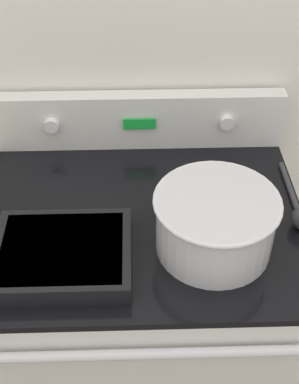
% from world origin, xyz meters
% --- Properties ---
extents(kitchen_wall, '(8.00, 0.05, 2.50)m').
position_xyz_m(kitchen_wall, '(0.00, 0.69, 1.25)').
color(kitchen_wall, silver).
rests_on(kitchen_wall, ground_plane).
extents(stove_range, '(0.81, 0.69, 0.91)m').
position_xyz_m(stove_range, '(0.00, 0.33, 0.45)').
color(stove_range, silver).
rests_on(stove_range, ground_plane).
extents(control_panel, '(0.81, 0.07, 0.17)m').
position_xyz_m(control_panel, '(0.00, 0.63, 0.99)').
color(control_panel, silver).
rests_on(control_panel, stove_range).
extents(mixing_bowl, '(0.28, 0.28, 0.15)m').
position_xyz_m(mixing_bowl, '(0.16, 0.22, 0.99)').
color(mixing_bowl, silver).
rests_on(mixing_bowl, stove_range).
extents(casserole_dish, '(0.31, 0.25, 0.05)m').
position_xyz_m(casserole_dish, '(-0.18, 0.18, 0.93)').
color(casserole_dish, black).
rests_on(casserole_dish, stove_range).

